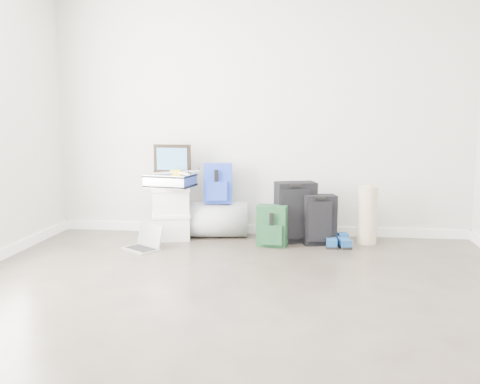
# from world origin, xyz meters

# --- Properties ---
(ground) EXTENTS (5.00, 5.00, 0.00)m
(ground) POSITION_xyz_m (0.00, 0.00, 0.00)
(ground) COLOR #352D26
(ground) RESTS_ON ground
(room_envelope) EXTENTS (4.52, 5.02, 2.71)m
(room_envelope) POSITION_xyz_m (0.00, 0.02, 1.72)
(room_envelope) COLOR beige
(room_envelope) RESTS_ON ground
(boxes_stack) EXTENTS (0.46, 0.41, 0.56)m
(boxes_stack) POSITION_xyz_m (-0.91, 2.14, 0.28)
(boxes_stack) COLOR white
(boxes_stack) RESTS_ON ground
(briefcase) EXTENTS (0.52, 0.42, 0.13)m
(briefcase) POSITION_xyz_m (-0.91, 2.14, 0.63)
(briefcase) COLOR #B2B2B7
(briefcase) RESTS_ON boxes_stack
(painting) EXTENTS (0.41, 0.06, 0.30)m
(painting) POSITION_xyz_m (-0.91, 2.23, 0.85)
(painting) COLOR black
(painting) RESTS_ON briefcase
(drone) EXTENTS (0.43, 0.43, 0.05)m
(drone) POSITION_xyz_m (-0.83, 2.12, 0.72)
(drone) COLOR gold
(drone) RESTS_ON briefcase
(duffel_bag) EXTENTS (0.66, 0.45, 0.38)m
(duffel_bag) POSITION_xyz_m (-0.42, 2.29, 0.19)
(duffel_bag) COLOR #919498
(duffel_bag) RESTS_ON ground
(blue_backpack) EXTENTS (0.32, 0.25, 0.42)m
(blue_backpack) POSITION_xyz_m (-0.42, 2.26, 0.58)
(blue_backpack) COLOR #172796
(blue_backpack) RESTS_ON duffel_bag
(large_suitcase) EXTENTS (0.45, 0.36, 0.62)m
(large_suitcase) POSITION_xyz_m (0.40, 2.17, 0.31)
(large_suitcase) COLOR black
(large_suitcase) RESTS_ON ground
(green_backpack) EXTENTS (0.31, 0.25, 0.41)m
(green_backpack) POSITION_xyz_m (0.17, 1.96, 0.20)
(green_backpack) COLOR #13361A
(green_backpack) RESTS_ON ground
(carry_on) EXTENTS (0.35, 0.27, 0.51)m
(carry_on) POSITION_xyz_m (0.64, 2.09, 0.25)
(carry_on) COLOR black
(carry_on) RESTS_ON ground
(shoes) EXTENTS (0.25, 0.29, 0.09)m
(shoes) POSITION_xyz_m (0.82, 2.01, 0.04)
(shoes) COLOR black
(shoes) RESTS_ON ground
(rolled_rug) EXTENTS (0.19, 0.19, 0.59)m
(rolled_rug) POSITION_xyz_m (1.13, 2.18, 0.30)
(rolled_rug) COLOR tan
(rolled_rug) RESTS_ON ground
(laptop) EXTENTS (0.42, 0.40, 0.24)m
(laptop) POSITION_xyz_m (-1.06, 1.69, 0.06)
(laptop) COLOR silver
(laptop) RESTS_ON ground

